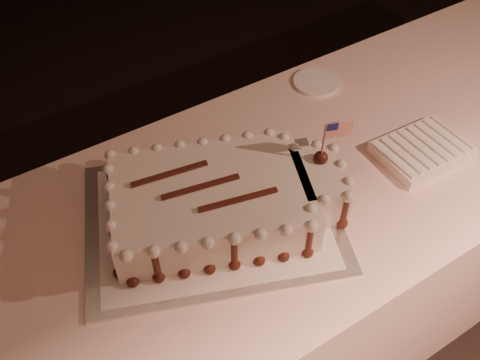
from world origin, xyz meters
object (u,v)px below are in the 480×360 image
napkin_stack (422,151)px  side_plate (316,82)px  cake_board (212,218)px  sheet_cake (225,200)px  banquet_table (273,267)px

napkin_stack → side_plate: size_ratio=1.70×
cake_board → napkin_stack: bearing=10.4°
cake_board → napkin_stack: size_ratio=2.49×
sheet_cake → napkin_stack: size_ratio=2.48×
sheet_cake → napkin_stack: 0.57m
side_plate → banquet_table: bearing=-139.8°
banquet_table → side_plate: bearing=40.2°
cake_board → banquet_table: bearing=20.9°
banquet_table → cake_board: (-0.20, 0.00, 0.38)m
cake_board → side_plate: (0.55, 0.29, 0.00)m
banquet_table → napkin_stack: (0.39, -0.11, 0.39)m
napkin_stack → sheet_cake: bearing=169.9°
banquet_table → sheet_cake: bearing=-176.4°
napkin_stack → cake_board: bearing=169.3°
side_plate → napkin_stack: bearing=-83.6°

